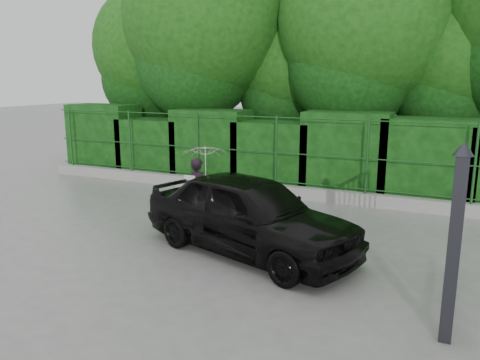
% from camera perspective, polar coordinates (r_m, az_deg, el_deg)
% --- Properties ---
extents(ground, '(80.00, 80.00, 0.00)m').
position_cam_1_polar(ground, '(8.60, -8.74, -8.38)').
color(ground, gray).
extents(kerb, '(14.00, 0.25, 0.30)m').
position_cam_1_polar(kerb, '(12.40, 2.59, -1.09)').
color(kerb, '#9E9E99').
rests_on(kerb, ground).
extents(fence, '(14.13, 0.06, 1.80)m').
position_cam_1_polar(fence, '(12.12, 3.61, 3.64)').
color(fence, '#18471A').
rests_on(fence, kerb).
extents(hedge, '(14.20, 1.20, 2.19)m').
position_cam_1_polar(hedge, '(13.16, 4.20, 3.50)').
color(hedge, black).
rests_on(hedge, ground).
extents(trees, '(17.10, 6.15, 8.08)m').
position_cam_1_polar(trees, '(14.91, 11.95, 18.20)').
color(trees, black).
rests_on(trees, ground).
extents(gate, '(0.22, 2.33, 2.36)m').
position_cam_1_polar(gate, '(6.26, 24.66, -5.83)').
color(gate, '#24242A').
rests_on(gate, ground).
extents(woman, '(0.94, 0.96, 1.68)m').
position_cam_1_polar(woman, '(9.66, -4.50, 0.91)').
color(woman, black).
rests_on(woman, ground).
extents(car, '(4.43, 2.86, 1.40)m').
position_cam_1_polar(car, '(8.18, 1.15, -4.13)').
color(car, black).
rests_on(car, ground).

